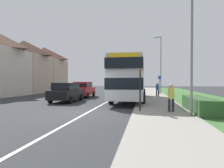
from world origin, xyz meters
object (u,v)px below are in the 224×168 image
object	(u,v)px
double_decker_bus	(130,78)
parked_car_red	(83,89)
bus_stop_sign	(140,86)
street_lamp_near	(189,39)
pedestrian_walking_away	(158,89)
cycle_route_sign	(160,84)
street_lamp_mid	(160,62)
parked_car_black	(66,91)
pedestrian_at_stop	(171,96)

from	to	relation	value
double_decker_bus	parked_car_red	world-z (taller)	double_decker_bus
bus_stop_sign	street_lamp_near	bearing A→B (deg)	-22.54
pedestrian_walking_away	street_lamp_near	xyz separation A→B (m)	(0.77, -11.66, 2.92)
pedestrian_walking_away	cycle_route_sign	distance (m)	3.89
street_lamp_near	street_lamp_mid	world-z (taller)	street_lamp_mid
double_decker_bus	parked_car_black	size ratio (longest dim) A/B	2.70
parked_car_red	double_decker_bus	bearing A→B (deg)	-26.51
pedestrian_walking_away	bus_stop_sign	size ratio (longest dim) A/B	0.64
parked_car_black	pedestrian_at_stop	size ratio (longest dim) A/B	2.46
parked_car_black	bus_stop_sign	size ratio (longest dim) A/B	1.58
parked_car_red	bus_stop_sign	size ratio (longest dim) A/B	1.52
parked_car_black	pedestrian_walking_away	xyz separation A→B (m)	(8.18, 5.94, 0.06)
double_decker_bus	pedestrian_at_stop	distance (m)	7.34
pedestrian_walking_away	street_lamp_near	size ratio (longest dim) A/B	0.25
parked_car_black	pedestrian_at_stop	xyz separation A→B (m)	(8.23, -4.65, 0.06)
parked_car_red	pedestrian_at_stop	distance (m)	12.55
parked_car_black	street_lamp_near	size ratio (longest dim) A/B	0.61
pedestrian_walking_away	cycle_route_sign	size ratio (longest dim) A/B	0.66
double_decker_bus	street_lamp_mid	bearing A→B (deg)	67.78
pedestrian_at_stop	street_lamp_mid	distance (m)	15.28
pedestrian_at_stop	bus_stop_sign	world-z (taller)	bus_stop_sign
pedestrian_at_stop	street_lamp_mid	bearing A→B (deg)	87.90
street_lamp_near	parked_car_red	bearing A→B (deg)	130.64
double_decker_bus	parked_car_black	bearing A→B (deg)	-159.49
parked_car_red	cycle_route_sign	distance (m)	10.09
street_lamp_near	street_lamp_mid	size ratio (longest dim) A/B	0.87
pedestrian_at_stop	parked_car_black	bearing A→B (deg)	150.52
cycle_route_sign	parked_car_black	bearing A→B (deg)	-131.61
parked_car_red	bus_stop_sign	world-z (taller)	bus_stop_sign
double_decker_bus	pedestrian_walking_away	distance (m)	4.92
double_decker_bus	cycle_route_sign	xyz separation A→B (m)	(3.26, 7.74, -0.72)
cycle_route_sign	street_lamp_mid	world-z (taller)	street_lamp_mid
street_lamp_near	bus_stop_sign	bearing A→B (deg)	157.46
bus_stop_sign	cycle_route_sign	size ratio (longest dim) A/B	1.03
cycle_route_sign	street_lamp_mid	distance (m)	3.02
cycle_route_sign	bus_stop_sign	bearing A→B (deg)	-98.50
cycle_route_sign	pedestrian_at_stop	bearing A→B (deg)	-91.80
double_decker_bus	parked_car_red	size ratio (longest dim) A/B	2.81
pedestrian_at_stop	street_lamp_near	bearing A→B (deg)	-56.31
parked_car_black	bus_stop_sign	world-z (taller)	bus_stop_sign
street_lamp_near	street_lamp_mid	xyz separation A→B (m)	(-0.17, 15.95, 0.52)
parked_car_black	parked_car_red	distance (m)	4.77
pedestrian_at_stop	bus_stop_sign	bearing A→B (deg)	-177.91
pedestrian_walking_away	bus_stop_sign	xyz separation A→B (m)	(-1.66, -10.66, 0.56)
parked_car_black	cycle_route_sign	bearing A→B (deg)	48.39
pedestrian_at_stop	cycle_route_sign	size ratio (longest dim) A/B	0.66
pedestrian_walking_away	bus_stop_sign	world-z (taller)	bus_stop_sign
pedestrian_walking_away	street_lamp_near	bearing A→B (deg)	-86.24
street_lamp_mid	double_decker_bus	bearing A→B (deg)	-112.22
pedestrian_at_stop	cycle_route_sign	distance (m)	14.44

